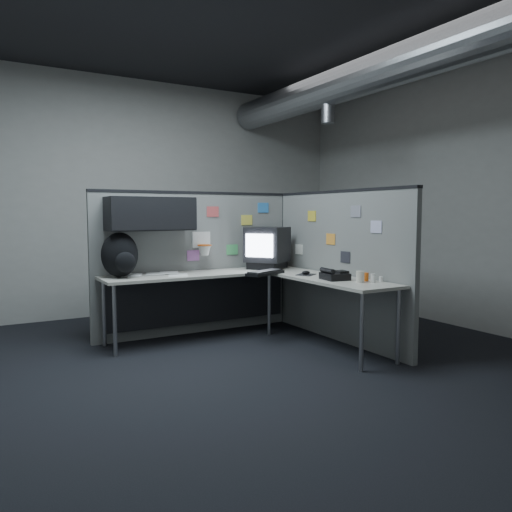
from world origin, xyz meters
TOP-DOWN VIEW (x-y plane):
  - room at (0.56, 0.00)m, footprint 5.62×5.62m
  - partition_back at (-0.25, 1.23)m, footprint 2.44×0.42m
  - partition_right at (1.10, 0.22)m, footprint 0.07×2.23m
  - desk at (0.15, 0.70)m, footprint 2.31×2.11m
  - monitor at (0.68, 1.00)m, footprint 0.60×0.60m
  - keyboard at (0.36, 0.52)m, footprint 0.51×0.35m
  - mouse at (0.72, 0.27)m, footprint 0.26×0.25m
  - phone at (0.73, -0.18)m, footprint 0.26×0.28m
  - bottles at (0.95, -0.48)m, footprint 0.14×0.16m
  - cup at (0.83, -0.45)m, footprint 0.08×0.08m
  - papers at (-0.63, 1.08)m, footprint 0.72×0.55m
  - backpack at (-1.04, 1.04)m, footprint 0.43×0.41m

SIDE VIEW (x-z plane):
  - desk at x=0.15m, z-range 0.25..0.98m
  - papers at x=-0.63m, z-range 0.73..0.74m
  - mouse at x=0.72m, z-range 0.72..0.77m
  - keyboard at x=0.36m, z-range 0.73..0.77m
  - bottles at x=0.95m, z-range 0.72..0.81m
  - phone at x=0.73m, z-range 0.72..0.83m
  - cup at x=0.83m, z-range 0.73..0.84m
  - partition_right at x=1.10m, z-range 0.00..1.63m
  - backpack at x=-1.04m, z-range 0.72..1.18m
  - monitor at x=0.68m, z-range 0.74..1.23m
  - partition_back at x=-0.25m, z-range 0.18..1.81m
  - room at x=0.56m, z-range 0.49..3.71m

